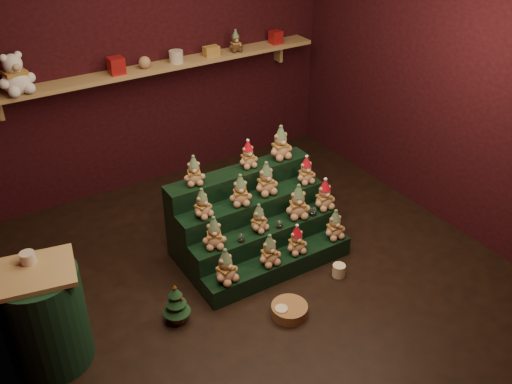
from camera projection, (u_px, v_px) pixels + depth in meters
ground at (257, 272)px, 4.97m from camera, size 4.00×4.00×0.00m
back_wall at (149, 53)px, 5.72m from camera, size 4.00×0.10×2.80m
front_wall at (482, 279)px, 2.75m from camera, size 4.00×0.10×2.80m
right_wall at (449, 75)px, 5.16m from camera, size 0.10×4.00×2.80m
back_shelf at (157, 68)px, 5.65m from camera, size 3.60×0.26×0.24m
riser_tier_front at (279, 266)px, 4.90m from camera, size 1.40×0.22×0.18m
riser_tier_midfront at (265, 244)px, 5.02m from camera, size 1.40×0.22×0.36m
riser_tier_midback at (252, 224)px, 5.13m from camera, size 1.40×0.22×0.54m
riser_tier_back at (240, 204)px, 5.24m from camera, size 1.40×0.22×0.72m
teddy_0 at (226, 266)px, 4.53m from camera, size 0.26×0.24×0.30m
teddy_1 at (269, 250)px, 4.72m from camera, size 0.21×0.19×0.28m
teddy_2 at (297, 239)px, 4.86m from camera, size 0.20×0.19×0.26m
teddy_3 at (335, 224)px, 5.04m from camera, size 0.21×0.20×0.27m
teddy_4 at (214, 232)px, 4.62m from camera, size 0.25×0.24×0.28m
teddy_5 at (259, 218)px, 4.83m from camera, size 0.23×0.22×0.25m
teddy_6 at (298, 201)px, 4.99m from camera, size 0.28×0.26×0.31m
teddy_7 at (324, 194)px, 5.12m from camera, size 0.21×0.19×0.29m
teddy_8 at (202, 203)px, 4.69m from camera, size 0.23×0.22×0.26m
teddy_9 at (240, 190)px, 4.85m from camera, size 0.25×0.23×0.28m
teddy_10 at (266, 178)px, 4.99m from camera, size 0.22×0.20×0.30m
teddy_11 at (306, 170)px, 5.16m from camera, size 0.20×0.18×0.26m
teddy_12 at (194, 170)px, 4.79m from camera, size 0.23×0.21×0.26m
teddy_13 at (248, 154)px, 5.05m from camera, size 0.19×0.17×0.25m
teddy_14 at (281, 143)px, 5.17m from camera, size 0.23×0.21×0.31m
snow_globe_a at (241, 238)px, 4.73m from camera, size 0.06×0.06×0.08m
snow_globe_b at (279, 224)px, 4.90m from camera, size 0.06×0.06×0.08m
snow_globe_c at (313, 211)px, 5.07m from camera, size 0.06×0.06×0.08m
side_table at (45, 317)px, 3.94m from camera, size 0.60×0.56×0.81m
table_ornament at (28, 258)px, 3.77m from camera, size 0.10×0.10×0.08m
mini_christmas_tree at (176, 303)px, 4.38m from camera, size 0.22×0.22×0.37m
mug_left at (281, 313)px, 4.47m from camera, size 0.10×0.10×0.10m
mug_right at (339, 270)px, 4.90m from camera, size 0.11×0.11×0.11m
wicker_basket at (289, 310)px, 4.50m from camera, size 0.33×0.33×0.09m
white_bear at (13, 68)px, 4.89m from camera, size 0.37×0.34×0.45m
brown_bear at (236, 41)px, 5.95m from camera, size 0.17×0.16×0.22m
gift_tin_red_a at (116, 66)px, 5.39m from camera, size 0.14×0.14×0.16m
gift_tin_cream at (176, 57)px, 5.68m from camera, size 0.14×0.14×0.12m
gift_tin_red_b at (276, 37)px, 6.21m from camera, size 0.12×0.12×0.14m
shelf_plush_ball at (145, 62)px, 5.53m from camera, size 0.12×0.12×0.12m
scarf_gift_box at (211, 51)px, 5.86m from camera, size 0.16×0.10×0.10m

